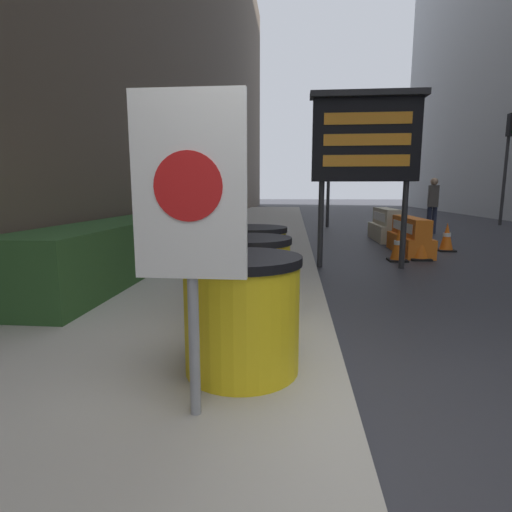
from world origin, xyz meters
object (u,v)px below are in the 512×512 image
object	(u,v)px
jersey_barrier_cream	(386,226)
pedestrian_worker	(433,201)
traffic_cone_near	(447,237)
traffic_cone_far	(398,245)
barrel_drum_middle	(248,279)
warning_sign	(190,207)
traffic_light_far_side	(509,146)
traffic_light_near_curb	(329,159)
jersey_barrier_orange_near	(410,238)
message_board	(366,140)
traffic_cone_mid	(421,243)
barrel_drum_foreground	(242,313)
barrel_drum_back	(253,260)

from	to	relation	value
jersey_barrier_cream	pedestrian_worker	bearing A→B (deg)	46.28
traffic_cone_near	jersey_barrier_cream	bearing A→B (deg)	115.80
traffic_cone_far	pedestrian_worker	xyz separation A→B (m)	(2.37, 5.34, 0.73)
barrel_drum_middle	jersey_barrier_cream	size ratio (longest dim) A/B	0.44
traffic_cone_near	traffic_cone_far	world-z (taller)	traffic_cone_near
barrel_drum_middle	jersey_barrier_cream	bearing A→B (deg)	68.79
warning_sign	traffic_cone_near	bearing A→B (deg)	61.47
warning_sign	traffic_light_far_side	world-z (taller)	traffic_light_far_side
barrel_drum_middle	traffic_light_near_curb	xyz separation A→B (m)	(1.69, 11.52, 1.97)
traffic_cone_near	jersey_barrier_orange_near	bearing A→B (deg)	-156.79
message_board	traffic_light_far_side	distance (m)	11.88
traffic_light_far_side	traffic_cone_mid	bearing A→B (deg)	-123.71
message_board	traffic_cone_far	xyz separation A→B (m)	(0.84, 0.76, -1.92)
jersey_barrier_orange_near	traffic_cone_near	bearing A→B (deg)	23.21
barrel_drum_foreground	barrel_drum_middle	xyz separation A→B (m)	(-0.08, 1.06, 0.00)
barrel_drum_foreground	traffic_cone_mid	distance (m)	6.28
barrel_drum_middle	jersey_barrier_cream	world-z (taller)	barrel_drum_middle
traffic_light_near_curb	traffic_cone_far	bearing A→B (deg)	-83.76
traffic_light_far_side	warning_sign	bearing A→B (deg)	-120.82
barrel_drum_middle	barrel_drum_back	world-z (taller)	same
message_board	jersey_barrier_cream	xyz separation A→B (m)	(1.35, 4.15, -1.85)
jersey_barrier_cream	traffic_light_far_side	xyz separation A→B (m)	(5.70, 5.38, 2.70)
barrel_drum_back	barrel_drum_middle	bearing A→B (deg)	-86.68
barrel_drum_foreground	message_board	world-z (taller)	message_board
jersey_barrier_orange_near	traffic_light_far_side	size ratio (longest dim) A/B	0.44
traffic_cone_near	traffic_cone_far	xyz separation A→B (m)	(-1.45, -1.46, -0.01)
traffic_cone_far	jersey_barrier_cream	bearing A→B (deg)	81.49
barrel_drum_back	pedestrian_worker	size ratio (longest dim) A/B	0.46
barrel_drum_foreground	traffic_cone_mid	xyz separation A→B (m)	(2.89, 5.58, -0.20)
barrel_drum_middle	traffic_light_far_side	size ratio (longest dim) A/B	0.19
barrel_drum_back	warning_sign	size ratio (longest dim) A/B	0.47
warning_sign	jersey_barrier_orange_near	size ratio (longest dim) A/B	0.93
message_board	warning_sign	bearing A→B (deg)	-108.55
message_board	traffic_cone_far	world-z (taller)	message_board
barrel_drum_foreground	jersey_barrier_orange_near	distance (m)	7.06
traffic_cone_near	warning_sign	bearing A→B (deg)	-118.53
traffic_cone_far	pedestrian_worker	bearing A→B (deg)	66.08
barrel_drum_foreground	barrel_drum_middle	distance (m)	1.07
traffic_cone_near	pedestrian_worker	size ratio (longest dim) A/B	0.37
traffic_cone_near	traffic_light_near_curb	bearing A→B (deg)	111.20
jersey_barrier_cream	traffic_light_far_side	bearing A→B (deg)	43.36
barrel_drum_back	jersey_barrier_cream	world-z (taller)	barrel_drum_back
barrel_drum_foreground	warning_sign	bearing A→B (deg)	-107.47
message_board	pedestrian_worker	distance (m)	6.99
traffic_cone_near	traffic_light_far_side	size ratio (longest dim) A/B	0.15
jersey_barrier_orange_near	barrel_drum_foreground	bearing A→B (deg)	-114.38
barrel_drum_foreground	traffic_cone_far	bearing A→B (deg)	65.88
traffic_cone_mid	traffic_cone_far	xyz separation A→B (m)	(-0.49, -0.21, -0.03)
traffic_cone_near	barrel_drum_back	bearing A→B (deg)	-130.31
jersey_barrier_orange_near	traffic_cone_far	bearing A→B (deg)	-115.71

